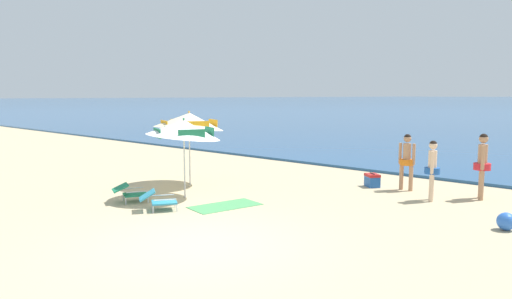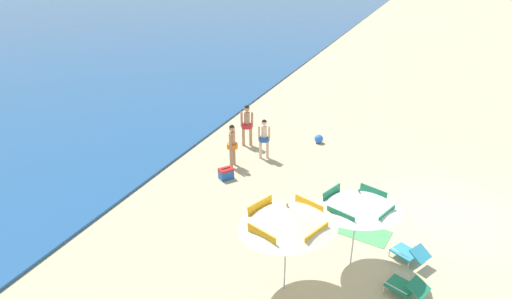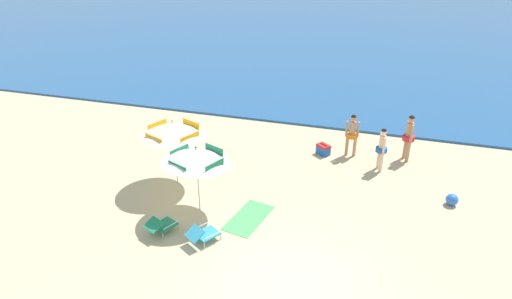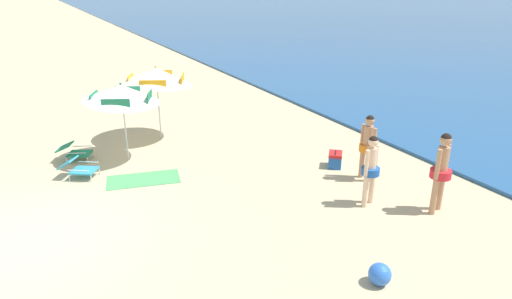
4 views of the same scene
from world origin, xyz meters
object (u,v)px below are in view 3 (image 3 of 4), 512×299
lounge_chair_under_umbrella (161,225)px  person_standing_beside (382,146)px  beach_umbrella_striped_second (173,129)px  beach_towel (249,218)px  beach_umbrella_striped_main (196,155)px  lounge_chair_beside_umbrella (203,234)px  cooler_box (323,149)px  beach_ball (452,200)px  person_standing_near_shore (352,132)px  person_wading_in (409,135)px

lounge_chair_under_umbrella → person_standing_beside: 8.08m
beach_umbrella_striped_second → beach_towel: bearing=-23.0°
beach_umbrella_striped_main → lounge_chair_beside_umbrella: bearing=-63.2°
person_standing_beside → cooler_box: bearing=162.9°
person_standing_beside → cooler_box: 2.35m
person_standing_beside → lounge_chair_under_umbrella: bearing=-135.7°
person_standing_beside → beach_ball: size_ratio=4.29×
person_standing_near_shore → beach_ball: person_standing_near_shore is taller
lounge_chair_beside_umbrella → person_standing_beside: person_standing_beside is taller
beach_umbrella_striped_main → lounge_chair_under_umbrella: beach_umbrella_striped_main is taller
lounge_chair_beside_umbrella → person_standing_near_shore: (3.34, 6.50, 0.70)m
cooler_box → beach_umbrella_striped_second: bearing=-140.8°
beach_umbrella_striped_second → beach_towel: beach_umbrella_striped_second is taller
beach_umbrella_striped_second → beach_ball: bearing=8.2°
lounge_chair_under_umbrella → person_standing_beside: size_ratio=0.62×
person_standing_near_shore → cooler_box: size_ratio=2.78×
beach_umbrella_striped_main → beach_towel: 2.47m
person_standing_near_shore → beach_umbrella_striped_second: bearing=-145.0°
beach_umbrella_striped_second → person_wading_in: (7.47, 4.06, -0.99)m
beach_umbrella_striped_main → person_standing_beside: beach_umbrella_striped_main is taller
beach_ball → person_standing_near_shore: bearing=143.5°
beach_umbrella_striped_main → cooler_box: bearing=58.4°
beach_umbrella_striped_second → cooler_box: 5.99m
beach_umbrella_striped_second → lounge_chair_beside_umbrella: bearing=-52.2°
person_standing_beside → beach_ball: bearing=-36.1°
person_standing_beside → person_standing_near_shore: bearing=142.8°
cooler_box → beach_ball: 5.01m
cooler_box → beach_towel: cooler_box is taller
lounge_chair_beside_umbrella → beach_towel: lounge_chair_beside_umbrella is taller
person_standing_beside → beach_ball: 2.95m
person_standing_beside → beach_towel: person_standing_beside is taller
lounge_chair_under_umbrella → beach_ball: size_ratio=2.67×
beach_umbrella_striped_second → lounge_chair_beside_umbrella: 3.84m
lounge_chair_under_umbrella → person_standing_near_shore: size_ratio=0.60×
person_standing_near_shore → beach_ball: 4.33m
lounge_chair_beside_umbrella → person_standing_near_shore: bearing=62.8°
beach_umbrella_striped_second → person_wading_in: 8.56m
lounge_chair_beside_umbrella → cooler_box: bearing=69.7°
lounge_chair_beside_umbrella → beach_ball: size_ratio=2.71×
person_standing_near_shore → person_standing_beside: size_ratio=1.04×
lounge_chair_under_umbrella → cooler_box: size_ratio=1.67×
lounge_chair_beside_umbrella → beach_towel: 1.70m
person_standing_beside → beach_towel: bearing=-130.5°
lounge_chair_beside_umbrella → lounge_chair_under_umbrella: bearing=178.8°
beach_umbrella_striped_main → person_standing_beside: size_ratio=1.78×
person_wading_in → beach_umbrella_striped_second: bearing=-151.5°
lounge_chair_beside_umbrella → person_wading_in: 8.67m
lounge_chair_beside_umbrella → beach_ball: 7.84m
cooler_box → lounge_chair_under_umbrella: bearing=-120.1°
cooler_box → lounge_chair_beside_umbrella: bearing=-110.3°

